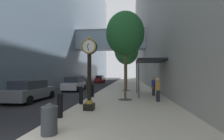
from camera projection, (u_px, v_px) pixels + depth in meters
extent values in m
plane|color=black|center=(111.00, 85.00, 30.59)|extent=(110.00, 110.00, 0.00)
cube|color=#BCB29E|center=(128.00, 84.00, 33.22)|extent=(6.54, 80.00, 0.14)
cube|color=slate|center=(61.00, 5.00, 35.21)|extent=(9.00, 80.00, 34.70)
cube|color=#93A8B7|center=(111.00, 41.00, 32.00)|extent=(14.20, 3.20, 3.59)
cube|color=gray|center=(111.00, 31.00, 32.05)|extent=(14.20, 3.40, 0.24)
cube|color=gray|center=(166.00, 2.00, 32.80)|extent=(9.00, 80.00, 34.16)
cube|color=black|center=(89.00, 107.00, 8.76)|extent=(0.55, 0.55, 0.35)
cylinder|color=gold|center=(89.00, 102.00, 8.77)|extent=(0.39, 0.38, 0.18)
cylinder|color=black|center=(89.00, 77.00, 8.80)|extent=(0.22, 0.22, 2.56)
cylinder|color=black|center=(89.00, 47.00, 8.84)|extent=(0.84, 0.28, 0.84)
torus|color=gold|center=(89.00, 46.00, 8.69)|extent=(0.82, 0.05, 0.82)
cylinder|color=white|center=(89.00, 46.00, 8.69)|extent=(0.69, 0.01, 0.69)
cylinder|color=white|center=(90.00, 47.00, 8.99)|extent=(0.69, 0.01, 0.69)
sphere|color=gold|center=(89.00, 38.00, 8.86)|extent=(0.16, 0.16, 0.16)
cube|color=black|center=(88.00, 45.00, 8.69)|extent=(0.11, 0.01, 0.16)
cube|color=black|center=(88.00, 48.00, 8.69)|extent=(0.11, 0.01, 0.26)
cylinder|color=black|center=(60.00, 107.00, 7.23)|extent=(0.26, 0.26, 0.97)
sphere|color=black|center=(60.00, 95.00, 7.25)|extent=(0.27, 0.27, 0.27)
cylinder|color=black|center=(81.00, 97.00, 10.44)|extent=(0.26, 0.26, 0.97)
sphere|color=black|center=(81.00, 88.00, 10.45)|extent=(0.27, 0.27, 0.27)
cylinder|color=black|center=(92.00, 91.00, 13.64)|extent=(0.26, 0.26, 0.97)
sphere|color=black|center=(92.00, 85.00, 13.65)|extent=(0.27, 0.27, 0.27)
cylinder|color=#333335|center=(125.00, 100.00, 12.21)|extent=(1.10, 1.10, 0.02)
cylinder|color=brown|center=(125.00, 74.00, 12.26)|extent=(0.18, 0.18, 4.02)
ellipsoid|color=#23602D|center=(125.00, 34.00, 12.33)|extent=(2.97, 2.97, 3.42)
cylinder|color=#333335|center=(127.00, 90.00, 18.95)|extent=(1.10, 1.10, 0.02)
cylinder|color=brown|center=(126.00, 75.00, 19.00)|extent=(0.18, 0.18, 3.68)
ellipsoid|color=#387F3D|center=(126.00, 51.00, 19.07)|extent=(2.87, 2.87, 3.30)
cylinder|color=#383D42|center=(49.00, 120.00, 5.22)|extent=(0.52, 0.52, 0.92)
cone|color=#272A2E|center=(49.00, 105.00, 5.23)|extent=(0.53, 0.53, 0.16)
cylinder|color=#23232D|center=(153.00, 91.00, 14.50)|extent=(0.34, 0.34, 0.78)
cylinder|color=navy|center=(153.00, 84.00, 14.52)|extent=(0.45, 0.45, 0.63)
sphere|color=beige|center=(153.00, 79.00, 14.53)|extent=(0.24, 0.24, 0.24)
cube|color=brown|center=(153.00, 88.00, 14.32)|extent=(0.23, 0.19, 0.24)
cylinder|color=#23232D|center=(158.00, 96.00, 11.36)|extent=(0.36, 0.36, 0.81)
cylinder|color=#B77A33|center=(158.00, 86.00, 11.38)|extent=(0.47, 0.47, 0.66)
sphere|color=beige|center=(158.00, 79.00, 11.39)|extent=(0.25, 0.25, 0.25)
cube|color=black|center=(150.00, 61.00, 14.60)|extent=(2.40, 3.60, 0.20)
cylinder|color=#333338|center=(139.00, 79.00, 13.09)|extent=(0.10, 0.10, 3.20)
cylinder|color=#333338|center=(137.00, 78.00, 16.27)|extent=(0.10, 0.10, 3.20)
cube|color=silver|center=(74.00, 86.00, 20.17)|extent=(1.86, 4.28, 0.84)
cube|color=#282D38|center=(74.00, 80.00, 19.98)|extent=(1.64, 2.40, 0.68)
cylinder|color=black|center=(72.00, 87.00, 21.71)|extent=(0.22, 0.64, 0.64)
cylinder|color=black|center=(85.00, 87.00, 21.51)|extent=(0.22, 0.64, 0.64)
cylinder|color=black|center=(63.00, 89.00, 18.82)|extent=(0.22, 0.64, 0.64)
cylinder|color=black|center=(78.00, 89.00, 18.62)|extent=(0.22, 0.64, 0.64)
cube|color=black|center=(101.00, 79.00, 43.55)|extent=(1.97, 4.36, 0.83)
cube|color=#282D38|center=(101.00, 77.00, 43.35)|extent=(1.70, 2.46, 0.68)
cylinder|color=black|center=(98.00, 80.00, 45.07)|extent=(0.24, 0.65, 0.64)
cylinder|color=black|center=(105.00, 80.00, 44.93)|extent=(0.24, 0.65, 0.64)
cylinder|color=black|center=(97.00, 81.00, 42.15)|extent=(0.24, 0.65, 0.64)
cylinder|color=black|center=(103.00, 81.00, 42.01)|extent=(0.24, 0.65, 0.64)
cube|color=slate|center=(31.00, 93.00, 12.56)|extent=(1.96, 4.56, 0.78)
cube|color=#282D38|center=(29.00, 85.00, 12.35)|extent=(1.70, 2.56, 0.64)
cylinder|color=black|center=(32.00, 94.00, 14.19)|extent=(0.23, 0.64, 0.64)
cylinder|color=black|center=(52.00, 94.00, 13.97)|extent=(0.23, 0.64, 0.64)
cylinder|color=black|center=(4.00, 100.00, 11.13)|extent=(0.23, 0.64, 0.64)
cylinder|color=black|center=(29.00, 100.00, 10.91)|extent=(0.23, 0.64, 0.64)
cube|color=#AD191E|center=(100.00, 80.00, 37.85)|extent=(1.77, 4.06, 0.83)
cube|color=#282D38|center=(100.00, 77.00, 37.66)|extent=(1.54, 2.28, 0.68)
cylinder|color=black|center=(97.00, 81.00, 39.30)|extent=(0.23, 0.64, 0.64)
cylinder|color=black|center=(104.00, 81.00, 39.10)|extent=(0.23, 0.64, 0.64)
cylinder|color=black|center=(95.00, 82.00, 36.58)|extent=(0.23, 0.64, 0.64)
cylinder|color=black|center=(102.00, 82.00, 36.37)|extent=(0.23, 0.64, 0.64)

